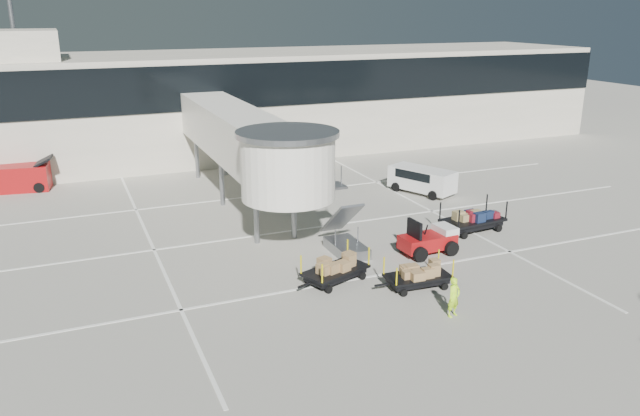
# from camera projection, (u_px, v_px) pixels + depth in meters

# --- Properties ---
(ground) EXTENTS (140.00, 140.00, 0.00)m
(ground) POSITION_uv_depth(u_px,v_px,m) (426.00, 288.00, 26.48)
(ground) COLOR #B4B0A0
(ground) RESTS_ON ground
(lane_markings) EXTENTS (40.00, 30.00, 0.02)m
(lane_markings) POSITION_uv_depth(u_px,v_px,m) (325.00, 224.00, 34.43)
(lane_markings) COLOR white
(lane_markings) RESTS_ON ground
(terminal) EXTENTS (64.00, 12.11, 15.20)m
(terminal) POSITION_uv_depth(u_px,v_px,m) (231.00, 101.00, 51.41)
(terminal) COLOR beige
(terminal) RESTS_ON ground
(jet_bridge) EXTENTS (5.70, 20.40, 6.03)m
(jet_bridge) POSITION_uv_depth(u_px,v_px,m) (250.00, 142.00, 34.49)
(jet_bridge) COLOR white
(jet_bridge) RESTS_ON ground
(baggage_tug) EXTENTS (2.80, 1.85, 1.79)m
(baggage_tug) POSITION_uv_depth(u_px,v_px,m) (429.00, 240.00, 30.12)
(baggage_tug) COLOR maroon
(baggage_tug) RESTS_ON ground
(suitcase_cart) EXTENTS (4.20, 1.97, 1.62)m
(suitcase_cart) POSITION_uv_depth(u_px,v_px,m) (473.00, 221.00, 33.14)
(suitcase_cart) COLOR black
(suitcase_cart) RESTS_ON ground
(box_cart_near) EXTENTS (3.41, 1.53, 1.32)m
(box_cart_near) POSITION_uv_depth(u_px,v_px,m) (419.00, 275.00, 26.43)
(box_cart_near) COLOR black
(box_cart_near) RESTS_ON ground
(box_cart_far) EXTENTS (3.65, 2.38, 1.41)m
(box_cart_far) POSITION_uv_depth(u_px,v_px,m) (334.00, 270.00, 26.94)
(box_cart_far) COLOR black
(box_cart_far) RESTS_ON ground
(ground_worker) EXTENTS (0.67, 0.53, 1.60)m
(ground_worker) POSITION_uv_depth(u_px,v_px,m) (454.00, 297.00, 23.85)
(ground_worker) COLOR #BAFF1A
(ground_worker) RESTS_ON ground
(minivan) EXTENTS (3.32, 4.59, 1.62)m
(minivan) POSITION_uv_depth(u_px,v_px,m) (420.00, 178.00, 40.06)
(minivan) COLOR white
(minivan) RESTS_ON ground
(belt_loader) EXTENTS (4.76, 2.41, 2.20)m
(belt_loader) POSITION_uv_depth(u_px,v_px,m) (15.00, 178.00, 40.51)
(belt_loader) COLOR maroon
(belt_loader) RESTS_ON ground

